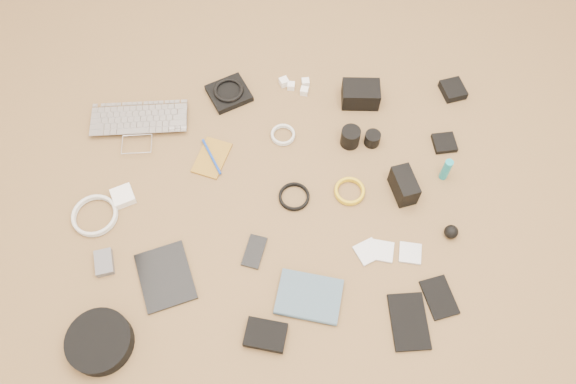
{
  "coord_description": "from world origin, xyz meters",
  "views": [
    {
      "loc": [
        -0.03,
        -0.89,
        1.74
      ],
      "look_at": [
        0.04,
        0.02,
        0.02
      ],
      "focal_mm": 35.0,
      "sensor_mm": 36.0,
      "label": 1
    }
  ],
  "objects": [
    {
      "name": "battery_charger",
      "position": [
        -0.58,
        -0.19,
        0.01
      ],
      "size": [
        0.07,
        0.1,
        0.02
      ],
      "primitive_type": "cube",
      "rotation": [
        0.0,
        0.0,
        0.17
      ],
      "color": "#5B5C61",
      "rests_on": "ground"
    },
    {
      "name": "cable_black",
      "position": [
        0.06,
        0.01,
        0.0
      ],
      "size": [
        0.13,
        0.13,
        0.01
      ],
      "primitive_type": "torus",
      "rotation": [
        0.0,
        0.0,
        0.19
      ],
      "color": "black",
      "rests_on": "ground"
    },
    {
      "name": "air_blower",
      "position": [
        0.57,
        -0.17,
        0.02
      ],
      "size": [
        0.05,
        0.05,
        0.05
      ],
      "primitive_type": "sphere",
      "rotation": [
        0.0,
        0.0,
        -0.09
      ],
      "color": "black",
      "rests_on": "ground"
    },
    {
      "name": "headphone_pouch",
      "position": [
        -0.16,
        0.47,
        0.01
      ],
      "size": [
        0.19,
        0.18,
        0.03
      ],
      "primitive_type": "cube",
      "rotation": [
        0.0,
        0.0,
        0.41
      ],
      "color": "black",
      "rests_on": "ground"
    },
    {
      "name": "flash",
      "position": [
        0.44,
        0.0,
        0.05
      ],
      "size": [
        0.09,
        0.13,
        0.09
      ],
      "primitive_type": "cube",
      "rotation": [
        0.0,
        0.0,
        0.21
      ],
      "color": "black",
      "rests_on": "ground"
    },
    {
      "name": "filter_case_mid",
      "position": [
        0.34,
        -0.21,
        0.01
      ],
      "size": [
        0.09,
        0.09,
        0.01
      ],
      "primitive_type": "cube",
      "rotation": [
        0.0,
        0.0,
        -0.26
      ],
      "color": "silver",
      "rests_on": "ground"
    },
    {
      "name": "cable_white_b",
      "position": [
        -0.63,
        -0.02,
        0.01
      ],
      "size": [
        0.16,
        0.16,
        0.01
      ],
      "primitive_type": "torus",
      "rotation": [
        0.0,
        0.0,
        0.0
      ],
      "color": "silver",
      "rests_on": "ground"
    },
    {
      "name": "lens_a",
      "position": [
        0.28,
        0.22,
        0.04
      ],
      "size": [
        0.08,
        0.08,
        0.07
      ],
      "primitive_type": "cylinder",
      "rotation": [
        0.0,
        0.0,
        -0.19
      ],
      "color": "black",
      "rests_on": "ground"
    },
    {
      "name": "charger_d",
      "position": [
        0.08,
        0.49,
        0.01
      ],
      "size": [
        0.03,
        0.03,
        0.03
      ],
      "primitive_type": "cube",
      "rotation": [
        0.0,
        0.0,
        -0.16
      ],
      "color": "white",
      "rests_on": "ground"
    },
    {
      "name": "cable_white_a",
      "position": [
        0.04,
        0.26,
        0.01
      ],
      "size": [
        0.09,
        0.09,
        0.01
      ],
      "primitive_type": "torus",
      "rotation": [
        0.0,
        0.0,
        -0.01
      ],
      "color": "silver",
      "rests_on": "ground"
    },
    {
      "name": "charger_b",
      "position": [
        0.14,
        0.5,
        0.01
      ],
      "size": [
        0.03,
        0.03,
        0.03
      ],
      "primitive_type": "cube",
      "rotation": [
        0.0,
        0.0,
        0.04
      ],
      "color": "white",
      "rests_on": "ground"
    },
    {
      "name": "notebook_black_b",
      "position": [
        0.49,
        -0.38,
        0.01
      ],
      "size": [
        0.11,
        0.15,
        0.01
      ],
      "primitive_type": "cube",
      "rotation": [
        0.0,
        0.0,
        0.2
      ],
      "color": "black",
      "rests_on": "ground"
    },
    {
      "name": "cable_yellow",
      "position": [
        0.25,
        0.01,
        0.01
      ],
      "size": [
        0.14,
        0.14,
        0.01
      ],
      "primitive_type": "torus",
      "rotation": [
        0.0,
        0.0,
        -0.34
      ],
      "color": "gold",
      "rests_on": "ground"
    },
    {
      "name": "headphone_case",
      "position": [
        -0.57,
        -0.46,
        0.03
      ],
      "size": [
        0.2,
        0.2,
        0.05
      ],
      "primitive_type": "cylinder",
      "rotation": [
        0.0,
        0.0,
        -0.01
      ],
      "color": "black",
      "rests_on": "ground"
    },
    {
      "name": "dslr_camera",
      "position": [
        0.34,
        0.41,
        0.04
      ],
      "size": [
        0.15,
        0.11,
        0.08
      ],
      "primitive_type": "cube",
      "rotation": [
        0.0,
        0.0,
        -0.09
      ],
      "color": "black",
      "rests_on": "ground"
    },
    {
      "name": "paperback",
      "position": [
        0.06,
        -0.43,
        0.01
      ],
      "size": [
        0.23,
        0.2,
        0.02
      ],
      "primitive_type": "imported",
      "rotation": [
        0.0,
        0.0,
        1.3
      ],
      "color": "#3F596C",
      "rests_on": "ground"
    },
    {
      "name": "lens_cleaner",
      "position": [
        0.59,
        0.05,
        0.05
      ],
      "size": [
        0.04,
        0.04,
        0.1
      ],
      "primitive_type": "cylinder",
      "rotation": [
        0.0,
        0.0,
        -0.43
      ],
      "color": "teal",
      "rests_on": "ground"
    },
    {
      "name": "notebook_black_a",
      "position": [
        0.38,
        -0.45,
        0.01
      ],
      "size": [
        0.11,
        0.18,
        0.01
      ],
      "primitive_type": "cube",
      "rotation": [
        0.0,
        0.0,
        -0.0
      ],
      "color": "black",
      "rests_on": "ground"
    },
    {
      "name": "lens_b",
      "position": [
        0.36,
        0.21,
        0.03
      ],
      "size": [
        0.08,
        0.08,
        0.05
      ],
      "primitive_type": "cylinder",
      "rotation": [
        0.0,
        0.0,
        -0.44
      ],
      "color": "black",
      "rests_on": "ground"
    },
    {
      "name": "card_reader",
      "position": [
        0.62,
        0.19,
        0.01
      ],
      "size": [
        0.08,
        0.08,
        0.02
      ],
      "primitive_type": "cube",
      "rotation": [
        0.0,
        0.0,
        0.06
      ],
      "color": "black",
      "rests_on": "ground"
    },
    {
      "name": "lens_pouch",
      "position": [
        0.7,
        0.42,
        0.02
      ],
      "size": [
        0.1,
        0.11,
        0.03
      ],
      "primitive_type": "cube",
      "rotation": [
        0.0,
        0.0,
        0.21
      ],
      "color": "black",
      "rests_on": "ground"
    },
    {
      "name": "pen_blue",
      "position": [
        -0.23,
        0.19,
        0.01
      ],
      "size": [
        0.07,
        0.15,
        0.01
      ],
      "primitive_type": "cylinder",
      "rotation": [
        1.57,
        0.0,
        0.4
      ],
      "color": "#153CAC",
      "rests_on": "notebook_olive"
    },
    {
      "name": "notebook_olive",
      "position": [
        -0.23,
        0.19,
        0.0
      ],
      "size": [
        0.15,
        0.18,
        0.01
      ],
      "primitive_type": "cube",
      "rotation": [
        0.0,
        0.0,
        -0.4
      ],
      "color": "olive",
      "rests_on": "ground"
    },
    {
      "name": "filter_case_right",
      "position": [
        0.43,
        -0.23,
        0.01
      ],
      "size": [
        0.09,
        0.09,
        0.01
      ],
      "primitive_type": "cube",
      "rotation": [
        0.0,
        0.0,
        -0.22
      ],
      "color": "silver",
      "rests_on": "ground"
    },
    {
      "name": "laptop",
      "position": [
        -0.5,
        0.32,
        0.01
      ],
      "size": [
        0.36,
        0.25,
        0.03
      ],
      "primitive_type": "imported",
      "rotation": [
        0.0,
        0.0,
        -0.01
      ],
      "color": "#B8B7BC",
      "rests_on": "ground"
    },
    {
      "name": "charger_c",
      "position": [
        0.13,
        0.46,
        0.01
      ],
      "size": [
        0.04,
        0.04,
        0.03
      ],
      "primitive_type": "cube",
      "rotation": [
        0.0,
        0.0,
        -0.28
      ],
      "color": "white",
      "rests_on": "ground"
    },
    {
      "name": "phone",
      "position": [
        -0.09,
        -0.19,
        0.0
      ],
      "size": [
        0.09,
        0.13,
        0.01
      ],
      "primitive_type": "cube",
      "rotation": [
        0.0,
        0.0,
        -0.33
      ],
      "color": "black",
      "rests_on": "ground"
    },
    {
      "name": "tablet",
      "position": [
        -0.38,
        -0.25,
        0.0
      ],
      "size": [
        0.21,
        0.25,
        0.01
      ],
      "primitive_type": "cube",
      "rotation": [
        0.0,
        0.0,
        0.27
      ],
      "color": "black",
      "rests_on": "ground"
    },
    {
      "name": "charger_a",
      "position": [
        0.06,
        0.51,
        0.01
      ],
      "size": [
        0.04,
        0.04,
        0.03
      ],
      "primitive_type": "cube",
      "rotation": [
        0.0,
        0.0,
        0.37
      ],
      "color": "white",
      "rests_on": "ground"
    },
    {
      "name": "drive_case",
      "position": [
        -0.07,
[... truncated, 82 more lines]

